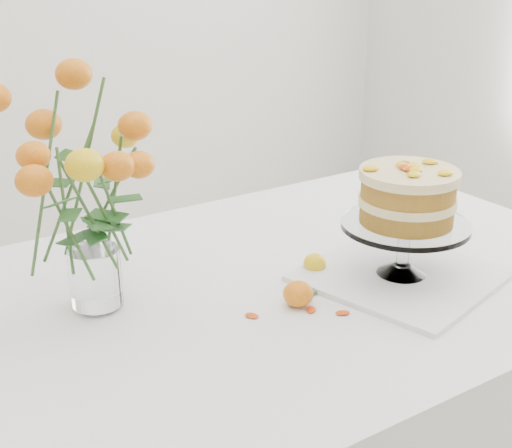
# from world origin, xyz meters

# --- Properties ---
(table) EXTENTS (1.43, 0.93, 0.76)m
(table) POSITION_xyz_m (0.00, 0.00, 0.67)
(table) COLOR tan
(table) RESTS_ON ground
(napkin) EXTENTS (0.41, 0.41, 0.01)m
(napkin) POSITION_xyz_m (0.21, -0.13, 0.76)
(napkin) COLOR white
(napkin) RESTS_ON table
(cake_stand) EXTENTS (0.25, 0.25, 0.22)m
(cake_stand) POSITION_xyz_m (0.21, -0.13, 0.92)
(cake_stand) COLOR white
(cake_stand) RESTS_ON napkin
(rose_vase) EXTENTS (0.32, 0.32, 0.46)m
(rose_vase) POSITION_xyz_m (-0.33, 0.08, 1.02)
(rose_vase) COLOR white
(rose_vase) RESTS_ON table
(loose_rose_near) EXTENTS (0.08, 0.05, 0.04)m
(loose_rose_near) POSITION_xyz_m (0.09, -0.01, 0.78)
(loose_rose_near) COLOR yellow
(loose_rose_near) RESTS_ON table
(loose_rose_far) EXTENTS (0.10, 0.06, 0.05)m
(loose_rose_far) POSITION_xyz_m (-0.03, -0.11, 0.78)
(loose_rose_far) COLOR #BE5B09
(loose_rose_far) RESTS_ON table
(stray_petal_a) EXTENTS (0.03, 0.02, 0.00)m
(stray_petal_a) POSITION_xyz_m (-0.12, -0.10, 0.76)
(stray_petal_a) COLOR yellow
(stray_petal_a) RESTS_ON table
(stray_petal_b) EXTENTS (0.03, 0.02, 0.00)m
(stray_petal_b) POSITION_xyz_m (-0.02, -0.14, 0.76)
(stray_petal_b) COLOR yellow
(stray_petal_b) RESTS_ON table
(stray_petal_c) EXTENTS (0.03, 0.02, 0.00)m
(stray_petal_c) POSITION_xyz_m (0.02, -0.18, 0.76)
(stray_petal_c) COLOR yellow
(stray_petal_c) RESTS_ON table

